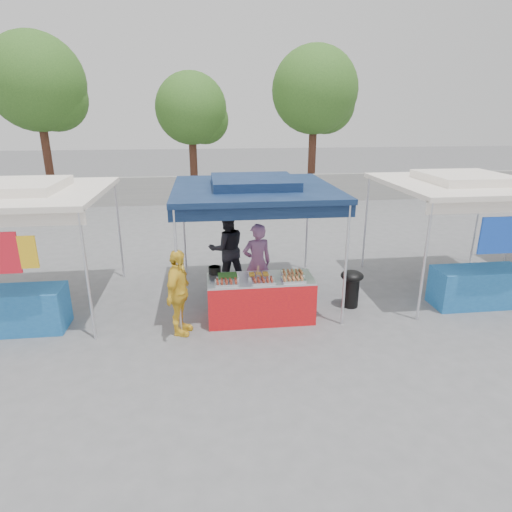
{
  "coord_description": "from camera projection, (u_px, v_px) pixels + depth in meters",
  "views": [
    {
      "loc": [
        -0.99,
        -7.5,
        3.82
      ],
      "look_at": [
        0.0,
        0.6,
        1.05
      ],
      "focal_mm": 30.0,
      "sensor_mm": 36.0,
      "label": 1
    }
  ],
  "objects": [
    {
      "name": "wok_burner",
      "position": [
        351.0,
        285.0,
        8.69
      ],
      "size": [
        0.46,
        0.46,
        0.78
      ],
      "rotation": [
        0.0,
        0.0,
        -0.41
      ],
      "color": "black",
      "rests_on": "ground_plane"
    },
    {
      "name": "crate_stacked",
      "position": [
        270.0,
        282.0,
        8.92
      ],
      "size": [
        0.48,
        0.33,
        0.29
      ],
      "primitive_type": "cube",
      "color": "blue",
      "rests_on": "crate_right"
    },
    {
      "name": "food_tray_fl",
      "position": [
        227.0,
        283.0,
        7.71
      ],
      "size": [
        0.42,
        0.3,
        0.07
      ],
      "color": "white",
      "rests_on": "vendor_table"
    },
    {
      "name": "neighbor_stall_right",
      "position": [
        470.0,
        223.0,
        8.93
      ],
      "size": [
        3.2,
        3.2,
        2.57
      ],
      "color": "silver",
      "rests_on": "ground_plane"
    },
    {
      "name": "food_tray_bl",
      "position": [
        228.0,
        276.0,
        8.0
      ],
      "size": [
        0.42,
        0.3,
        0.07
      ],
      "color": "white",
      "rests_on": "vendor_table"
    },
    {
      "name": "food_tray_br",
      "position": [
        293.0,
        273.0,
        8.15
      ],
      "size": [
        0.42,
        0.3,
        0.07
      ],
      "color": "white",
      "rests_on": "vendor_table"
    },
    {
      "name": "main_canopy",
      "position": [
        254.0,
        188.0,
        8.54
      ],
      "size": [
        3.2,
        3.2,
        2.57
      ],
      "color": "silver",
      "rests_on": "ground_plane"
    },
    {
      "name": "skewer_cup",
      "position": [
        258.0,
        278.0,
        7.88
      ],
      "size": [
        0.08,
        0.08,
        0.1
      ],
      "primitive_type": "cylinder",
      "color": "silver",
      "rests_on": "vendor_table"
    },
    {
      "name": "customer_person",
      "position": [
        179.0,
        293.0,
        7.51
      ],
      "size": [
        0.64,
        1.0,
        1.58
      ],
      "primitive_type": "imported",
      "rotation": [
        0.0,
        0.0,
        1.28
      ],
      "color": "yellow",
      "rests_on": "ground_plane"
    },
    {
      "name": "tree_1",
      "position": [
        194.0,
        112.0,
        19.58
      ],
      "size": [
        3.33,
        3.24,
        5.57
      ],
      "color": "#4B291D",
      "rests_on": "ground_plane"
    },
    {
      "name": "cooking_pot",
      "position": [
        215.0,
        270.0,
        8.22
      ],
      "size": [
        0.24,
        0.24,
        0.14
      ],
      "primitive_type": "cylinder",
      "color": "black",
      "rests_on": "vendor_table"
    },
    {
      "name": "tree_0",
      "position": [
        41.0,
        87.0,
        18.27
      ],
      "size": [
        4.1,
        4.1,
        7.04
      ],
      "color": "#4B291D",
      "rests_on": "ground_plane"
    },
    {
      "name": "vendor_woman",
      "position": [
        257.0,
        263.0,
        8.84
      ],
      "size": [
        0.68,
        0.51,
        1.68
      ],
      "primitive_type": "imported",
      "rotation": [
        0.0,
        0.0,
        3.32
      ],
      "color": "#9F6595",
      "rests_on": "ground_plane"
    },
    {
      "name": "neighbor_stall_left",
      "position": [
        15.0,
        238.0,
        7.9
      ],
      "size": [
        3.2,
        3.2,
        2.57
      ],
      "color": "silver",
      "rests_on": "ground_plane"
    },
    {
      "name": "vendor_table",
      "position": [
        260.0,
        299.0,
        8.16
      ],
      "size": [
        2.0,
        0.8,
        0.85
      ],
      "color": "red",
      "rests_on": "ground_plane"
    },
    {
      "name": "crate_right",
      "position": [
        270.0,
        295.0,
        9.01
      ],
      "size": [
        0.5,
        0.35,
        0.3
      ],
      "primitive_type": "cube",
      "color": "blue",
      "rests_on": "ground_plane"
    },
    {
      "name": "food_tray_bm",
      "position": [
        259.0,
        275.0,
        8.07
      ],
      "size": [
        0.42,
        0.3,
        0.07
      ],
      "color": "white",
      "rests_on": "vendor_table"
    },
    {
      "name": "food_tray_fm",
      "position": [
        263.0,
        281.0,
        7.78
      ],
      "size": [
        0.42,
        0.3,
        0.07
      ],
      "color": "white",
      "rests_on": "vendor_table"
    },
    {
      "name": "food_tray_fr",
      "position": [
        293.0,
        279.0,
        7.87
      ],
      "size": [
        0.42,
        0.3,
        0.07
      ],
      "color": "white",
      "rests_on": "vendor_table"
    },
    {
      "name": "ground_plane",
      "position": [
        260.0,
        316.0,
        8.39
      ],
      "size": [
        80.0,
        80.0,
        0.0
      ],
      "primitive_type": "plane",
      "color": "slate"
    },
    {
      "name": "helper_man",
      "position": [
        227.0,
        249.0,
        9.65
      ],
      "size": [
        0.96,
        0.82,
        1.75
      ],
      "primitive_type": "imported",
      "rotation": [
        0.0,
        0.0,
        3.35
      ],
      "color": "#222328",
      "rests_on": "ground_plane"
    },
    {
      "name": "crate_left",
      "position": [
        240.0,
        297.0,
        8.92
      ],
      "size": [
        0.49,
        0.34,
        0.29
      ],
      "primitive_type": "cube",
      "color": "blue",
      "rests_on": "ground_plane"
    },
    {
      "name": "back_wall",
      "position": [
        227.0,
        190.0,
        18.53
      ],
      "size": [
        40.0,
        0.25,
        1.2
      ],
      "primitive_type": "cube",
      "color": "gray",
      "rests_on": "ground_plane"
    },
    {
      "name": "tree_2",
      "position": [
        317.0,
        94.0,
        19.37
      ],
      "size": [
        3.88,
        3.88,
        6.67
      ],
      "color": "#4B291D",
      "rests_on": "ground_plane"
    }
  ]
}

